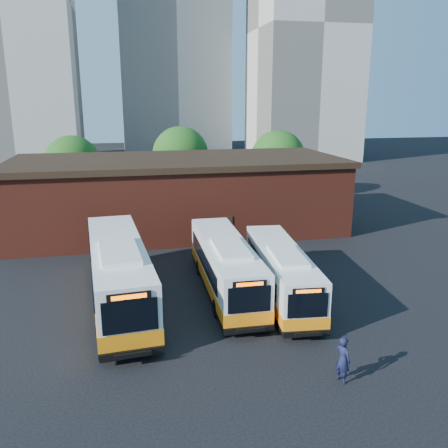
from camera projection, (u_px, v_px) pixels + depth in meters
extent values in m
plane|color=black|center=(226.00, 329.00, 24.25)|extent=(220.00, 220.00, 0.00)
cube|color=white|center=(118.00, 271.00, 26.81)|extent=(3.87, 13.58, 3.18)
cube|color=orange|center=(119.00, 286.00, 27.04)|extent=(3.93, 13.64, 0.78)
cube|color=black|center=(120.00, 295.00, 27.18)|extent=(3.92, 13.63, 0.28)
cube|color=black|center=(130.00, 316.00, 20.49)|extent=(2.42, 0.25, 1.51)
cube|color=black|center=(129.00, 297.00, 20.24)|extent=(1.90, 0.21, 0.36)
cube|color=#FF5905|center=(129.00, 297.00, 20.20)|extent=(1.51, 0.14, 0.20)
cube|color=black|center=(132.00, 354.00, 20.88)|extent=(2.85, 0.37, 0.36)
cube|color=black|center=(133.00, 355.00, 20.61)|extent=(1.65, 0.55, 0.07)
cube|color=black|center=(133.00, 355.00, 20.41)|extent=(1.62, 0.17, 0.20)
cube|color=black|center=(91.00, 266.00, 26.74)|extent=(0.86, 10.43, 1.17)
cube|color=black|center=(143.00, 261.00, 27.54)|extent=(0.86, 10.43, 1.17)
cube|color=white|center=(119.00, 251.00, 24.82)|extent=(2.29, 4.83, 0.25)
cylinder|color=black|center=(99.00, 327.00, 23.30)|extent=(0.44, 1.14, 1.12)
cylinder|color=black|center=(152.00, 320.00, 24.01)|extent=(0.44, 1.14, 1.12)
cylinder|color=black|center=(95.00, 275.00, 30.13)|extent=(0.44, 1.14, 1.12)
cylinder|color=black|center=(136.00, 271.00, 30.84)|extent=(0.44, 1.14, 1.12)
cube|color=white|center=(225.00, 264.00, 28.55)|extent=(2.72, 11.85, 2.80)
cube|color=orange|center=(225.00, 277.00, 28.76)|extent=(2.77, 11.90, 0.69)
cube|color=black|center=(225.00, 284.00, 28.88)|extent=(2.76, 11.89, 0.25)
cube|color=black|center=(249.00, 300.00, 22.85)|extent=(2.13, 0.10, 1.33)
cube|color=black|center=(250.00, 284.00, 22.63)|extent=(1.67, 0.09, 0.31)
cube|color=#FF5905|center=(250.00, 284.00, 22.60)|extent=(1.33, 0.04, 0.18)
cube|color=black|center=(249.00, 330.00, 23.20)|extent=(2.51, 0.18, 0.31)
cube|color=black|center=(250.00, 330.00, 22.96)|extent=(1.43, 0.40, 0.06)
cube|color=black|center=(251.00, 331.00, 22.77)|extent=(1.43, 0.06, 0.18)
cube|color=black|center=(203.00, 259.00, 28.61)|extent=(0.21, 9.21, 1.03)
cube|color=black|center=(245.00, 257.00, 29.09)|extent=(0.21, 9.21, 1.03)
cube|color=white|center=(231.00, 248.00, 26.76)|extent=(1.78, 4.16, 0.22)
cylinder|color=black|center=(217.00, 308.00, 25.48)|extent=(0.33, 0.99, 0.98)
cylinder|color=black|center=(258.00, 305.00, 25.91)|extent=(0.33, 0.99, 0.98)
cylinder|color=black|center=(200.00, 267.00, 31.64)|extent=(0.33, 0.99, 0.98)
cylinder|color=black|center=(233.00, 265.00, 32.07)|extent=(0.33, 0.99, 0.98)
cube|color=white|center=(281.00, 271.00, 27.88)|extent=(3.36, 11.08, 2.59)
cube|color=orange|center=(281.00, 282.00, 28.07)|extent=(3.41, 11.13, 0.64)
cube|color=black|center=(280.00, 290.00, 28.19)|extent=(3.40, 11.12, 0.23)
cube|color=black|center=(308.00, 306.00, 22.55)|extent=(1.97, 0.24, 1.23)
cube|color=black|center=(309.00, 291.00, 22.35)|extent=(1.54, 0.20, 0.29)
cube|color=#FF5905|center=(309.00, 291.00, 22.32)|extent=(1.22, 0.14, 0.16)
cube|color=black|center=(307.00, 334.00, 22.87)|extent=(2.32, 0.35, 0.29)
cube|color=black|center=(308.00, 334.00, 22.65)|extent=(1.35, 0.47, 0.05)
cube|color=black|center=(309.00, 335.00, 22.48)|extent=(1.32, 0.16, 0.16)
cube|color=black|center=(260.00, 265.00, 28.03)|extent=(0.86, 8.47, 0.95)
cube|color=black|center=(299.00, 264.00, 28.30)|extent=(0.86, 8.47, 0.95)
cube|color=white|center=(287.00, 256.00, 26.22)|extent=(1.94, 3.95, 0.20)
cylinder|color=black|center=(274.00, 312.00, 25.09)|extent=(0.38, 0.93, 0.91)
cylinder|color=black|center=(313.00, 310.00, 25.33)|extent=(0.38, 0.93, 0.91)
cylinder|color=black|center=(254.00, 272.00, 30.85)|extent=(0.38, 0.93, 0.91)
cylinder|color=black|center=(286.00, 271.00, 31.09)|extent=(0.38, 0.93, 0.91)
imported|color=#121735|center=(343.00, 359.00, 19.51)|extent=(0.71, 0.86, 2.01)
cube|color=maroon|center=(178.00, 196.00, 42.38)|extent=(28.00, 12.00, 6.00)
cube|color=black|center=(177.00, 161.00, 41.58)|extent=(28.60, 12.60, 0.50)
cube|color=black|center=(225.00, 231.00, 37.76)|extent=(1.20, 0.08, 2.40)
cylinder|color=#382314|center=(75.00, 193.00, 52.11)|extent=(0.36, 0.36, 2.70)
sphere|color=#195317|center=(73.00, 163.00, 51.27)|extent=(6.00, 6.00, 6.00)
cylinder|color=#382314|center=(181.00, 185.00, 56.41)|extent=(0.36, 0.36, 2.95)
sphere|color=#195317|center=(180.00, 155.00, 55.49)|extent=(6.56, 6.56, 6.56)
cylinder|color=#382314|center=(277.00, 186.00, 55.84)|extent=(0.36, 0.36, 2.81)
sphere|color=#195317|center=(278.00, 157.00, 54.96)|extent=(6.24, 6.24, 6.24)
cube|color=beige|center=(10.00, 1.00, 80.78)|extent=(20.00, 18.00, 55.00)
cube|color=beige|center=(171.00, 7.00, 99.28)|extent=(22.00, 20.00, 60.00)
cube|color=beige|center=(305.00, 29.00, 88.49)|extent=(18.00, 18.00, 48.00)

